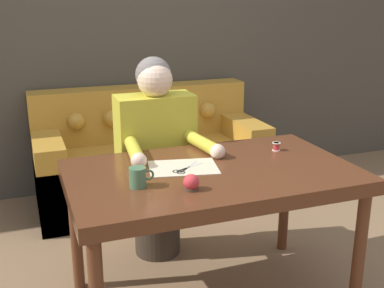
{
  "coord_description": "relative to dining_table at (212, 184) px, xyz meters",
  "views": [
    {
      "loc": [
        -0.89,
        -1.98,
        1.53
      ],
      "look_at": [
        -0.1,
        0.16,
        0.83
      ],
      "focal_mm": 45.0,
      "sensor_mm": 36.0,
      "label": 1
    }
  ],
  "objects": [
    {
      "name": "wall_back",
      "position": [
        0.04,
        1.8,
        0.64
      ],
      "size": [
        8.0,
        0.06,
        2.6
      ],
      "color": "#474238",
      "rests_on": "ground_plane"
    },
    {
      "name": "dining_table",
      "position": [
        0.0,
        0.0,
        0.0
      ],
      "size": [
        1.39,
        0.82,
        0.73
      ],
      "color": "#562D19",
      "rests_on": "ground_plane"
    },
    {
      "name": "couch",
      "position": [
        0.06,
        1.41,
        -0.34
      ],
      "size": [
        1.71,
        0.77,
        0.86
      ],
      "color": "#B7842D",
      "rests_on": "ground_plane"
    },
    {
      "name": "person",
      "position": [
        -0.12,
        0.57,
        -0.04
      ],
      "size": [
        0.5,
        0.62,
        1.21
      ],
      "color": "#33281E",
      "rests_on": "ground_plane"
    },
    {
      "name": "pattern_paper_main",
      "position": [
        -0.12,
        0.07,
        0.08
      ],
      "size": [
        0.37,
        0.3,
        0.0
      ],
      "color": "beige",
      "rests_on": "dining_table"
    },
    {
      "name": "scissors",
      "position": [
        -0.13,
        0.04,
        0.08
      ],
      "size": [
        0.18,
        0.15,
        0.01
      ],
      "color": "silver",
      "rests_on": "dining_table"
    },
    {
      "name": "mug",
      "position": [
        -0.39,
        -0.09,
        0.12
      ],
      "size": [
        0.11,
        0.08,
        0.09
      ],
      "color": "#47704C",
      "rests_on": "dining_table"
    },
    {
      "name": "thread_spool",
      "position": [
        0.44,
        0.16,
        0.1
      ],
      "size": [
        0.04,
        0.04,
        0.05
      ],
      "color": "red",
      "rests_on": "dining_table"
    },
    {
      "name": "pin_cushion",
      "position": [
        -0.18,
        -0.21,
        0.11
      ],
      "size": [
        0.07,
        0.07,
        0.07
      ],
      "color": "#4C3828",
      "rests_on": "dining_table"
    }
  ]
}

